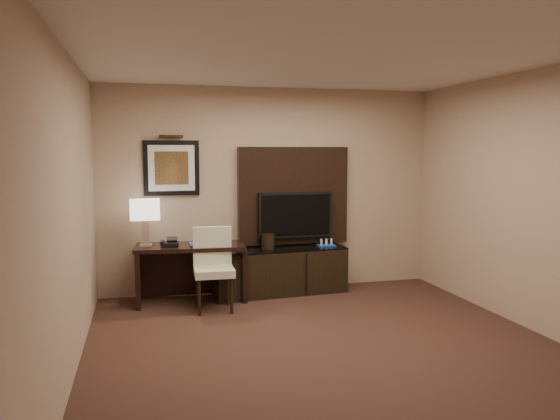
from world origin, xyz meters
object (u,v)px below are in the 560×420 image
object	(u,v)px
table_lamp	(145,221)
desk_phone	(170,242)
credenza	(280,271)
minibar_tray	(326,243)
ice_bucket	(268,241)
desk_chair	(214,270)
tv	(295,215)
desk	(191,273)

from	to	relation	value
table_lamp	desk_phone	size ratio (longest dim) A/B	2.95
table_lamp	desk_phone	bearing A→B (deg)	-22.45
credenza	desk_phone	bearing A→B (deg)	-178.32
table_lamp	minibar_tray	distance (m)	2.38
credenza	minibar_tray	distance (m)	0.73
credenza	ice_bucket	distance (m)	0.43
desk_chair	minibar_tray	xyz separation A→B (m)	(1.58, 0.57, 0.17)
tv	minibar_tray	xyz separation A→B (m)	(0.40, -0.12, -0.38)
tv	desk_phone	xyz separation A→B (m)	(-1.66, -0.29, -0.25)
table_lamp	ice_bucket	world-z (taller)	table_lamp
desk_chair	desk	bearing A→B (deg)	119.56
table_lamp	ice_bucket	xyz separation A→B (m)	(1.54, 0.06, -0.32)
desk	table_lamp	distance (m)	0.85
tv	desk_chair	distance (m)	1.47
desk_chair	ice_bucket	world-z (taller)	desk_chair
desk_chair	desk_phone	bearing A→B (deg)	142.61
credenza	tv	distance (m)	0.77
tv	desk	bearing A→B (deg)	-170.35
desk	ice_bucket	world-z (taller)	ice_bucket
credenza	tv	xyz separation A→B (m)	(0.24, 0.14, 0.72)
tv	table_lamp	size ratio (longest dim) A/B	1.63
credenza	minibar_tray	world-z (taller)	minibar_tray
credenza	ice_bucket	world-z (taller)	ice_bucket
desk	tv	bearing A→B (deg)	14.40
desk_phone	minibar_tray	bearing A→B (deg)	10.38
tv	table_lamp	distance (m)	1.95
tv	ice_bucket	bearing A→B (deg)	-163.44
desk_phone	tv	bearing A→B (deg)	15.60
credenza	table_lamp	bearing A→B (deg)	176.73
desk	desk_phone	world-z (taller)	desk_phone
table_lamp	desk_phone	xyz separation A→B (m)	(0.28, -0.12, -0.25)
desk_chair	credenza	bearing A→B (deg)	32.78
credenza	ice_bucket	bearing A→B (deg)	167.88
ice_bucket	desk_phone	bearing A→B (deg)	-172.22
credenza	desk_phone	size ratio (longest dim) A/B	8.38
tv	ice_bucket	world-z (taller)	tv
desk	minibar_tray	world-z (taller)	desk
minibar_tray	desk	bearing A→B (deg)	-176.23
tv	minibar_tray	size ratio (longest dim) A/B	4.33
table_lamp	minibar_tray	size ratio (longest dim) A/B	2.66
ice_bucket	desk_chair	bearing A→B (deg)	-143.78
credenza	desk_phone	xyz separation A→B (m)	(-1.42, -0.15, 0.47)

